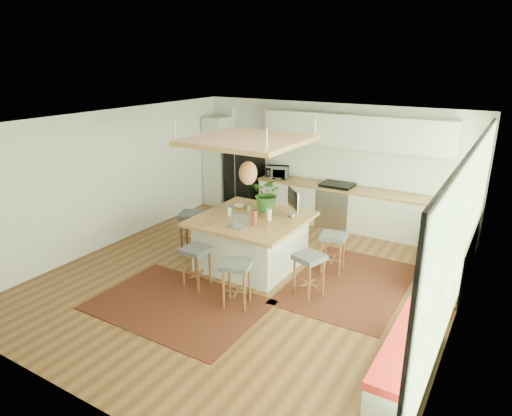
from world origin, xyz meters
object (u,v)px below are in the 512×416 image
Objects in this scene: stool_right_back at (333,253)px; microwave at (278,171)px; fridge at (244,173)px; laptop at (238,221)px; stool_near_left at (197,267)px; monitor at (293,202)px; island at (252,241)px; stool_near_right at (237,284)px; stool_right_front at (309,276)px; stool_left_side at (193,233)px; island_plant at (268,197)px.

microwave is at bearing 136.40° from stool_right_back.
fridge is 5.16× the size of laptop.
monitor is at bearing 58.94° from stool_near_left.
island is at bearing -90.00° from microwave.
fridge is at bearing 160.02° from microwave.
stool_near_left is 0.96× the size of stool_near_right.
stool_right_front is 1.49m from laptop.
microwave is at bearing 108.98° from island.
stool_right_front reaches higher than stool_near_left.
stool_left_side is at bearing -169.29° from stool_right_back.
island_plant reaches higher than laptop.
island is at bearing 0.72° from stool_left_side.
laptop is 0.46× the size of island_plant.
stool_near_left is at bearing -107.16° from island.
island_plant is (1.94, -2.26, 0.27)m from fridge.
fridge reaches higher than island_plant.
laptop reaches higher than island.
monitor is 0.82× the size of island_plant.
island is at bearing 112.34° from stool_near_right.
island reaches higher than stool_near_left.
laptop is at bearing -73.56° from monitor.
microwave is (-1.47, 4.03, 0.74)m from stool_near_right.
island is at bearing -160.04° from stool_right_back.
laptop is at bearing -20.52° from stool_left_side.
monitor is at bearing 60.55° from laptop.
stool_left_side is at bearing 158.97° from laptop.
island is 1.22m from stool_near_left.
stool_left_side is (-1.36, -0.02, -0.11)m from island.
stool_near_left is 1.85m from stool_right_front.
stool_right_front is at bearing -5.37° from monitor.
fridge is 2.84m from stool_left_side.
stool_left_side is (-2.74, -0.52, 0.00)m from stool_right_back.
monitor is (0.06, 1.77, 0.83)m from stool_near_right.
microwave reaches higher than stool_right_back.
stool_near_right is (2.42, -4.05, -0.57)m from fridge.
stool_right_front is at bearing -10.09° from stool_left_side.
microwave reaches higher than stool_near_right.
stool_left_side is 2.46× the size of laptop.
stool_near_right is 2.28× the size of laptop.
stool_left_side is (-1.00, 1.15, 0.00)m from stool_near_left.
fridge reaches higher than stool_right_back.
island_plant is at bearing -136.72° from monitor.
fridge is at bearing 120.92° from stool_near_right.
monitor reaches higher than stool_near_right.
island_plant is (1.00, -2.24, 0.10)m from microwave.
stool_near_right is at bearing -58.67° from laptop.
stool_right_front is 1.05× the size of island_plant.
island_plant is at bearing 105.00° from stool_near_right.
island is 1.04m from monitor.
laptop is 0.63× the size of microwave.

